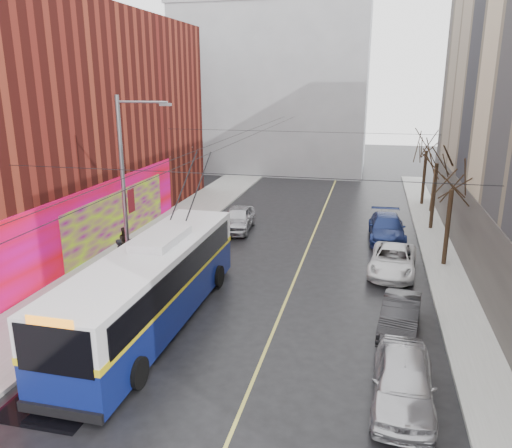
{
  "coord_description": "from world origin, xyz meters",
  "views": [
    {
      "loc": [
        4.88,
        -10.77,
        9.57
      ],
      "look_at": [
        -0.22,
        11.12,
        3.13
      ],
      "focal_mm": 35.0,
      "sensor_mm": 36.0,
      "label": 1
    }
  ],
  "objects_px": {
    "streetlight_pole": "(127,187)",
    "parked_car_d": "(387,228)",
    "tree_near": "(453,175)",
    "tree_far": "(427,141)",
    "parked_car_c": "(393,260)",
    "tree_mid": "(438,151)",
    "following_car": "(238,218)",
    "pedestrian_a": "(121,255)",
    "parked_car_a": "(403,381)",
    "parked_car_b": "(400,315)",
    "pedestrian_b": "(125,242)",
    "trolleybus": "(153,284)",
    "pedestrian_c": "(159,239)"
  },
  "relations": [
    {
      "from": "tree_mid",
      "to": "pedestrian_b",
      "type": "distance_m",
      "value": 20.2
    },
    {
      "from": "streetlight_pole",
      "to": "trolleybus",
      "type": "relative_size",
      "value": 0.69
    },
    {
      "from": "tree_far",
      "to": "pedestrian_b",
      "type": "relative_size",
      "value": 3.89
    },
    {
      "from": "tree_far",
      "to": "pedestrian_a",
      "type": "relative_size",
      "value": 3.81
    },
    {
      "from": "tree_mid",
      "to": "following_car",
      "type": "distance_m",
      "value": 13.64
    },
    {
      "from": "tree_near",
      "to": "parked_car_b",
      "type": "distance_m",
      "value": 9.45
    },
    {
      "from": "streetlight_pole",
      "to": "trolleybus",
      "type": "height_order",
      "value": "streetlight_pole"
    },
    {
      "from": "streetlight_pole",
      "to": "tree_near",
      "type": "relative_size",
      "value": 1.41
    },
    {
      "from": "tree_mid",
      "to": "parked_car_d",
      "type": "distance_m",
      "value": 6.08
    },
    {
      "from": "parked_car_b",
      "to": "pedestrian_b",
      "type": "relative_size",
      "value": 2.41
    },
    {
      "from": "tree_near",
      "to": "parked_car_c",
      "type": "xyz_separation_m",
      "value": [
        -2.72,
        -1.59,
        -4.29
      ]
    },
    {
      "from": "tree_far",
      "to": "pedestrian_b",
      "type": "xyz_separation_m",
      "value": [
        -17.13,
        -16.83,
        -4.15
      ]
    },
    {
      "from": "following_car",
      "to": "pedestrian_a",
      "type": "xyz_separation_m",
      "value": [
        -3.76,
        -8.99,
        0.22
      ]
    },
    {
      "from": "parked_car_c",
      "to": "parked_car_d",
      "type": "height_order",
      "value": "parked_car_d"
    },
    {
      "from": "parked_car_b",
      "to": "pedestrian_b",
      "type": "xyz_separation_m",
      "value": [
        -14.5,
        5.17,
        0.32
      ]
    },
    {
      "from": "tree_near",
      "to": "parked_car_d",
      "type": "relative_size",
      "value": 1.21
    },
    {
      "from": "tree_far",
      "to": "parked_car_d",
      "type": "distance_m",
      "value": 11.18
    },
    {
      "from": "tree_far",
      "to": "pedestrian_a",
      "type": "bearing_deg",
      "value": -130.79
    },
    {
      "from": "trolleybus",
      "to": "parked_car_a",
      "type": "height_order",
      "value": "trolleybus"
    },
    {
      "from": "tree_near",
      "to": "following_car",
      "type": "xyz_separation_m",
      "value": [
        -12.55,
        4.08,
        -4.18
      ]
    },
    {
      "from": "tree_near",
      "to": "pedestrian_c",
      "type": "relative_size",
      "value": 3.56
    },
    {
      "from": "parked_car_d",
      "to": "pedestrian_c",
      "type": "distance_m",
      "value": 13.99
    },
    {
      "from": "pedestrian_a",
      "to": "pedestrian_c",
      "type": "distance_m",
      "value": 3.02
    },
    {
      "from": "parked_car_c",
      "to": "tree_mid",
      "type": "bearing_deg",
      "value": 77.84
    },
    {
      "from": "parked_car_a",
      "to": "parked_car_d",
      "type": "xyz_separation_m",
      "value": [
        -0.17,
        16.96,
        -0.02
      ]
    },
    {
      "from": "trolleybus",
      "to": "pedestrian_b",
      "type": "distance_m",
      "value": 8.31
    },
    {
      "from": "streetlight_pole",
      "to": "pedestrian_c",
      "type": "xyz_separation_m",
      "value": [
        -0.36,
        4.0,
        -3.8
      ]
    },
    {
      "from": "tree_mid",
      "to": "parked_car_d",
      "type": "bearing_deg",
      "value": -135.6
    },
    {
      "from": "tree_mid",
      "to": "pedestrian_a",
      "type": "relative_size",
      "value": 3.88
    },
    {
      "from": "trolleybus",
      "to": "following_car",
      "type": "height_order",
      "value": "trolleybus"
    },
    {
      "from": "tree_mid",
      "to": "trolleybus",
      "type": "relative_size",
      "value": 0.51
    },
    {
      "from": "tree_near",
      "to": "pedestrian_c",
      "type": "xyz_separation_m",
      "value": [
        -15.5,
        -2.0,
        -3.93
      ]
    },
    {
      "from": "parked_car_a",
      "to": "parked_car_b",
      "type": "bearing_deg",
      "value": 90.72
    },
    {
      "from": "tree_far",
      "to": "parked_car_d",
      "type": "bearing_deg",
      "value": -106.53
    },
    {
      "from": "pedestrian_a",
      "to": "trolleybus",
      "type": "bearing_deg",
      "value": -157.26
    },
    {
      "from": "following_car",
      "to": "pedestrian_c",
      "type": "distance_m",
      "value": 6.76
    },
    {
      "from": "streetlight_pole",
      "to": "trolleybus",
      "type": "xyz_separation_m",
      "value": [
        2.75,
        -3.62,
        -3.13
      ]
    },
    {
      "from": "tree_far",
      "to": "pedestrian_a",
      "type": "distance_m",
      "value": 25.31
    },
    {
      "from": "tree_near",
      "to": "parked_car_b",
      "type": "xyz_separation_m",
      "value": [
        -2.62,
        -8.0,
        -4.31
      ]
    },
    {
      "from": "parked_car_b",
      "to": "parked_car_a",
      "type": "bearing_deg",
      "value": -84.27
    },
    {
      "from": "parked_car_b",
      "to": "parked_car_d",
      "type": "height_order",
      "value": "parked_car_d"
    },
    {
      "from": "pedestrian_a",
      "to": "pedestrian_b",
      "type": "xyz_separation_m",
      "value": [
        -0.81,
        2.08,
        -0.02
      ]
    },
    {
      "from": "trolleybus",
      "to": "pedestrian_c",
      "type": "relative_size",
      "value": 7.3
    },
    {
      "from": "pedestrian_a",
      "to": "parked_car_a",
      "type": "bearing_deg",
      "value": -137.36
    },
    {
      "from": "tree_far",
      "to": "parked_car_d",
      "type": "xyz_separation_m",
      "value": [
        -2.93,
        -9.87,
        -4.37
      ]
    },
    {
      "from": "streetlight_pole",
      "to": "parked_car_d",
      "type": "bearing_deg",
      "value": 39.69
    },
    {
      "from": "parked_car_a",
      "to": "following_car",
      "type": "relative_size",
      "value": 0.99
    },
    {
      "from": "parked_car_d",
      "to": "streetlight_pole",
      "type": "bearing_deg",
      "value": -142.37
    },
    {
      "from": "parked_car_d",
      "to": "pedestrian_b",
      "type": "bearing_deg",
      "value": -155.93
    },
    {
      "from": "tree_far",
      "to": "parked_car_a",
      "type": "height_order",
      "value": "tree_far"
    }
  ]
}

